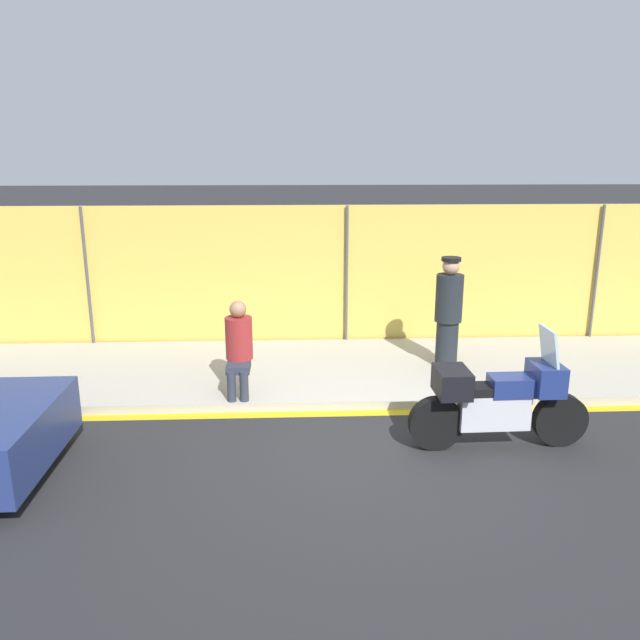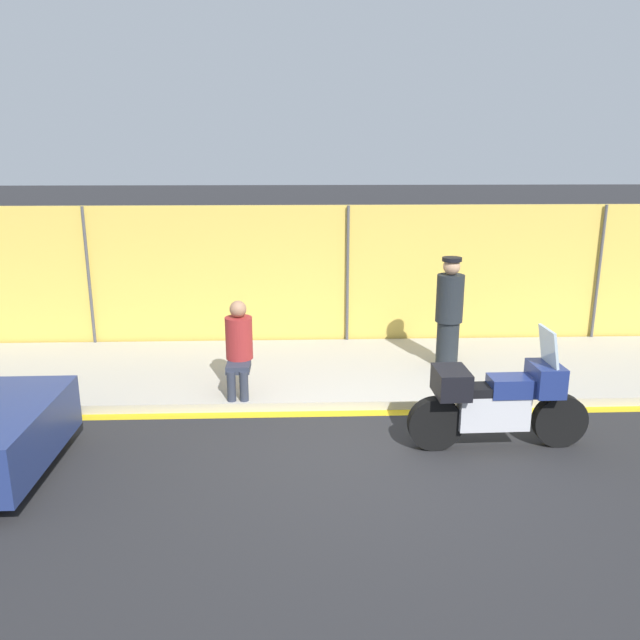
{
  "view_description": "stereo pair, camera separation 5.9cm",
  "coord_description": "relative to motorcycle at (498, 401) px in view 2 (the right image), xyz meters",
  "views": [
    {
      "loc": [
        -0.93,
        -6.31,
        3.29
      ],
      "look_at": [
        -0.56,
        1.71,
        1.13
      ],
      "focal_mm": 35.0,
      "sensor_mm": 36.0,
      "label": 1
    },
    {
      "loc": [
        -0.87,
        -6.31,
        3.29
      ],
      "look_at": [
        -0.56,
        1.71,
        1.13
      ],
      "focal_mm": 35.0,
      "sensor_mm": 36.0,
      "label": 2
    }
  ],
  "objects": [
    {
      "name": "ground_plane",
      "position": [
        -1.4,
        -0.18,
        -0.57
      ],
      "size": [
        120.0,
        120.0,
        0.0
      ],
      "primitive_type": "plane",
      "color": "#262628"
    },
    {
      "name": "sidewalk",
      "position": [
        -1.4,
        2.52,
        -0.51
      ],
      "size": [
        32.39,
        2.84,
        0.12
      ],
      "color": "#ADA89E",
      "rests_on": "ground_plane"
    },
    {
      "name": "curb_paint_stripe",
      "position": [
        -1.4,
        1.01,
        -0.57
      ],
      "size": [
        32.39,
        0.18,
        0.01
      ],
      "color": "gold",
      "rests_on": "ground_plane"
    },
    {
      "name": "storefront_fence",
      "position": [
        -1.4,
        4.03,
        0.65
      ],
      "size": [
        30.77,
        0.17,
        2.44
      ],
      "color": "gold",
      "rests_on": "ground_plane"
    },
    {
      "name": "motorcycle",
      "position": [
        0.0,
        0.0,
        0.0
      ],
      "size": [
        2.08,
        0.52,
        1.42
      ],
      "rotation": [
        0.0,
        0.0,
        0.02
      ],
      "color": "black",
      "rests_on": "ground_plane"
    },
    {
      "name": "officer_standing",
      "position": [
        0.02,
        2.48,
        0.41
      ],
      "size": [
        0.41,
        0.41,
        1.68
      ],
      "color": "#1E2328",
      "rests_on": "sidewalk"
    },
    {
      "name": "person_seated_on_curb",
      "position": [
        -3.05,
        1.55,
        0.25
      ],
      "size": [
        0.37,
        0.65,
        1.26
      ],
      "color": "#2D3342",
      "rests_on": "sidewalk"
    }
  ]
}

